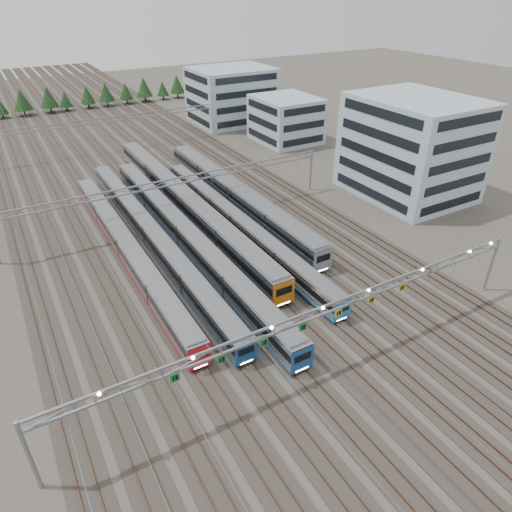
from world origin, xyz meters
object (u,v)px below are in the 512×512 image
train_b (152,235)px  depot_bldg_mid (286,119)px  train_a (127,248)px  train_c (185,235)px  depot_bldg_south (411,148)px  gantry_mid (175,187)px  train_d (185,201)px  gantry_near (321,314)px  depot_bldg_north (232,95)px  train_e (237,223)px  gantry_far (106,124)px  train_f (235,195)px

train_b → depot_bldg_mid: bearing=36.6°
train_a → train_c: train_c is taller
train_b → depot_bldg_south: depot_bldg_south is taller
gantry_mid → depot_bldg_mid: depot_bldg_mid is taller
train_c → train_d: size_ratio=0.98×
train_c → train_a: bearing=174.3°
gantry_near → gantry_mid: (0.05, 40.12, -0.70)m
gantry_near → depot_bldg_north: 100.97m
train_c → depot_bldg_south: bearing=-2.0°
train_e → gantry_near: 32.07m
train_e → gantry_far: gantry_far is taller
gantry_near → gantry_mid: 40.12m
train_c → gantry_near: gantry_near is taller
train_a → train_f: train_f is taller
train_a → gantry_mid: gantry_mid is taller
gantry_mid → depot_bldg_north: 65.66m
depot_bldg_south → train_b: bearing=174.9°
depot_bldg_south → gantry_far: bearing=127.7°
train_a → train_d: 16.97m
gantry_near → train_d: bearing=86.9°
gantry_far → depot_bldg_north: 39.31m
gantry_far → gantry_near: bearing=-90.0°
train_a → gantry_mid: (11.25, 8.11, 4.43)m
train_e → gantry_mid: gantry_mid is taller
gantry_far → depot_bldg_mid: depot_bldg_mid is taller
depot_bldg_north → train_c: bearing=-123.2°
train_a → depot_bldg_mid: 64.99m
train_a → depot_bldg_south: bearing=-2.6°
train_f → train_d: bearing=166.8°
train_d → train_f: 9.24m
train_e → train_f: train_f is taller
train_a → train_f: bearing=19.9°
train_d → train_e: (4.50, -11.38, -0.43)m
train_c → train_f: size_ratio=1.20×
train_d → depot_bldg_south: 43.23m
train_d → gantry_mid: (-2.25, -2.16, 4.05)m
depot_bldg_south → depot_bldg_mid: bearing=92.1°
gantry_mid → depot_bldg_south: size_ratio=2.56×
train_b → gantry_mid: 10.18m
train_d → depot_bldg_north: depot_bldg_north is taller
train_d → depot_bldg_mid: 48.04m
train_a → gantry_mid: size_ratio=0.95×
train_e → train_f: size_ratio=1.02×
gantry_mid → train_e: bearing=-53.8°
gantry_far → depot_bldg_mid: size_ratio=3.52×
train_f → depot_bldg_north: size_ratio=2.39×
depot_bldg_north → gantry_far: bearing=-167.9°
gantry_mid → train_d: bearing=43.9°
train_d → depot_bldg_north: bearing=54.7°
gantry_near → gantry_far: gantry_near is taller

